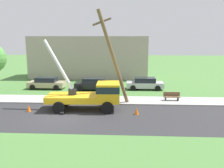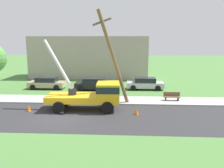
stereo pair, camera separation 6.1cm
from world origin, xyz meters
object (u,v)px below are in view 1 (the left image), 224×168
Objects in this scene: traffic_cone_ahead at (136,111)px; parked_sedan_black at (94,84)px; parked_sedan_tan at (47,83)px; park_bench at (172,97)px; parked_sedan_silver at (145,83)px; utility_truck at (93,93)px; leaning_utility_pole at (113,57)px; traffic_cone_behind at (29,108)px.

traffic_cone_ahead is 10.41m from parked_sedan_black.
traffic_cone_ahead is at bearing -42.62° from parked_sedan_tan.
parked_sedan_tan is at bearing 159.54° from park_bench.
parked_sedan_tan is 1.01× the size of parked_sedan_silver.
parked_sedan_silver is (1.45, 9.98, 0.43)m from traffic_cone_ahead.
parked_sedan_tan is 1.01× the size of parked_sedan_black.
utility_truck is 0.80× the size of leaning_utility_pole.
parked_sedan_tan and parked_sedan_black have the same top height.
parked_sedan_tan is 15.11m from park_bench.
leaning_utility_pole reaches higher than parked_sedan_black.
parked_sedan_black is at bearing 116.83° from traffic_cone_ahead.
parked_sedan_black is (4.33, 8.96, 0.43)m from traffic_cone_behind.
park_bench is (12.65, 4.08, 0.18)m from traffic_cone_behind.
park_bench is (14.15, -5.28, -0.25)m from parked_sedan_tan.
leaning_utility_pole reaches higher than traffic_cone_behind.
leaning_utility_pole is at bearing 126.45° from traffic_cone_ahead.
park_bench reaches higher than traffic_cone_behind.
parked_sedan_black is 9.65m from park_bench.
utility_truck is 1.56× the size of parked_sedan_silver.
utility_truck is at bearing -156.71° from park_bench.
leaning_utility_pole is at bearing -163.45° from park_bench.
traffic_cone_behind is 0.13× the size of parked_sedan_black.
parked_sedan_black is 1.00× the size of parked_sedan_silver.
parked_sedan_black is at bearing 112.25° from leaning_utility_pole.
parked_sedan_black is at bearing 149.62° from park_bench.
traffic_cone_behind is 13.29m from park_bench.
parked_sedan_tan is 2.78× the size of park_bench.
park_bench is (7.30, 3.14, -0.95)m from utility_truck.
park_bench is at bearing -30.38° from parked_sedan_black.
utility_truck reaches higher than traffic_cone_ahead.
leaning_utility_pole is 11.59m from parked_sedan_tan.
leaning_utility_pole is 8.47m from traffic_cone_behind.
traffic_cone_behind is (-7.01, -2.41, -4.11)m from leaning_utility_pole.
leaning_utility_pole is 5.33m from traffic_cone_ahead.
leaning_utility_pole reaches higher than utility_truck.
park_bench is (5.64, 1.68, -3.92)m from leaning_utility_pole.
traffic_cone_behind is at bearing -161.05° from leaning_utility_pole.
traffic_cone_behind is (-5.35, -0.94, -1.13)m from utility_truck.
utility_truck is 5.54m from traffic_cone_behind.
leaning_utility_pole is at bearing -39.26° from parked_sedan_tan.
parked_sedan_silver reaches higher than park_bench.
parked_sedan_tan reaches higher than traffic_cone_ahead.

